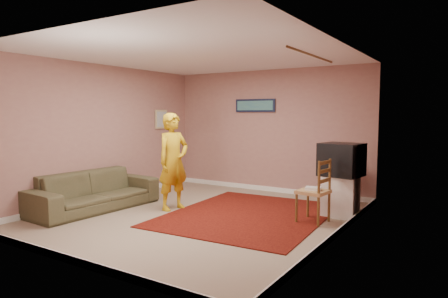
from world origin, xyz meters
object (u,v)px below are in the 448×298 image
Objects in this scene: tv_cabinet at (341,196)px; person at (173,162)px; chair_a at (339,178)px; crt_tv at (341,160)px; sofa at (95,191)px; chair_b at (313,184)px.

person is at bearing -156.99° from tv_cabinet.
person is at bearing -126.22° from chair_a.
person is (-2.36, -1.85, 0.33)m from chair_a.
crt_tv reaches higher than tv_cabinet.
tv_cabinet is 0.29× the size of sofa.
tv_cabinet is 0.60m from crt_tv.
crt_tv is at bearing -60.61° from sofa.
chair_b is (-0.00, -1.36, 0.09)m from chair_a.
person reaches higher than chair_b.
crt_tv is 2.83m from person.
crt_tv is (-0.01, 0.00, 0.60)m from tv_cabinet.
sofa is at bearing -143.92° from crt_tv.
chair_b is 0.32× the size of person.
sofa is (-3.50, -2.62, -0.18)m from chair_a.
chair_b is (-0.24, -0.61, -0.33)m from crt_tv.
chair_a is (-0.24, 0.74, -0.42)m from crt_tv.
chair_b reaches higher than chair_a.
chair_b is 0.24× the size of sofa.
crt_tv is 1.52× the size of chair_a.
crt_tv is at bearing 170.47° from tv_cabinet.
chair_b is 2.42m from person.
person reaches higher than tv_cabinet.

